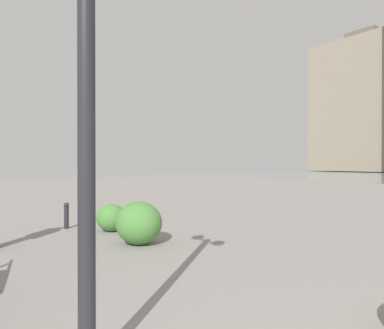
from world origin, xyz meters
The scene contains 5 objects.
building_highrise centered at (35.58, -66.22, 12.60)m, with size 16.71×13.20×27.26m.
lamppost centered at (3.01, 1.11, 2.58)m, with size 0.98×0.28×3.85m.
bollard_mid centered at (9.40, -0.64, 0.35)m, with size 0.13×0.13×0.67m.
shrub_low centered at (8.39, -1.43, 0.33)m, with size 0.79×0.71×0.67m.
shrub_round centered at (6.76, -1.33, 0.44)m, with size 1.04×0.94×0.89m.
Camera 1 is at (0.26, 2.09, 1.71)m, focal length 32.77 mm.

